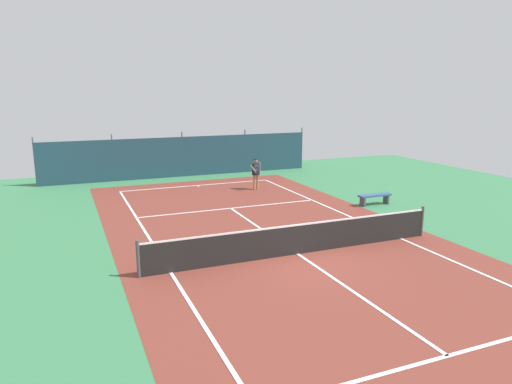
{
  "coord_description": "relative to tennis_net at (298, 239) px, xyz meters",
  "views": [
    {
      "loc": [
        -6.73,
        -12.67,
        5.17
      ],
      "look_at": [
        0.78,
        5.34,
        0.9
      ],
      "focal_mm": 32.95,
      "sensor_mm": 36.0,
      "label": 1
    }
  ],
  "objects": [
    {
      "name": "courtside_bench",
      "position": [
        6.31,
        4.51,
        -0.14
      ],
      "size": [
        1.6,
        0.4,
        0.49
      ],
      "color": "#335184",
      "rests_on": "ground"
    },
    {
      "name": "tennis_ball_near_player",
      "position": [
        3.02,
        2.21,
        -0.48
      ],
      "size": [
        0.07,
        0.07,
        0.07
      ],
      "primitive_type": "sphere",
      "color": "#CCDB33",
      "rests_on": "ground"
    },
    {
      "name": "tennis_net",
      "position": [
        0.0,
        0.0,
        0.0
      ],
      "size": [
        10.12,
        0.1,
        1.1
      ],
      "color": "black",
      "rests_on": "ground"
    },
    {
      "name": "court_surface",
      "position": [
        0.0,
        0.0,
        -0.51
      ],
      "size": [
        11.02,
        26.6,
        0.01
      ],
      "color": "brown",
      "rests_on": "ground"
    },
    {
      "name": "back_fence",
      "position": [
        -0.0,
        15.44,
        0.16
      ],
      "size": [
        16.3,
        0.98,
        2.7
      ],
      "color": "#1E3D4C",
      "rests_on": "ground"
    },
    {
      "name": "tennis_player",
      "position": [
        2.59,
        9.7,
        0.45
      ],
      "size": [
        0.62,
        0.81,
        1.64
      ],
      "rotation": [
        0.0,
        0.0,
        3.35
      ],
      "color": "#9E7051",
      "rests_on": "ground"
    },
    {
      "name": "ground_plane",
      "position": [
        0.0,
        0.0,
        -0.51
      ],
      "size": [
        36.0,
        36.0,
        0.0
      ],
      "primitive_type": "plane",
      "color": "#387A4C"
    }
  ]
}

